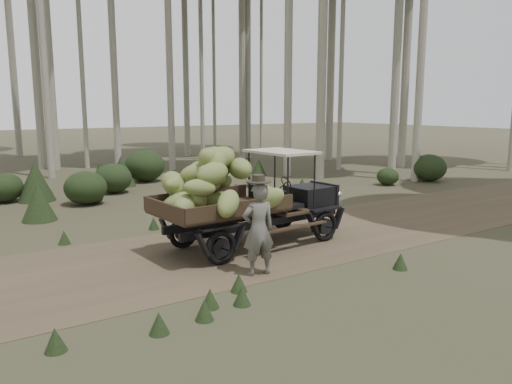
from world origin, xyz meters
TOP-DOWN VIEW (x-y plane):
  - ground at (0.00, 0.00)m, footprint 120.00×120.00m
  - dirt_track at (0.00, 0.00)m, footprint 70.00×4.00m
  - banana_truck at (0.73, -0.03)m, footprint 4.38×2.24m
  - farmer at (0.34, -1.62)m, footprint 0.64×0.49m
  - undergrowth at (0.01, 1.35)m, footprint 24.74×22.21m

SIDE VIEW (x-z plane):
  - ground at x=0.00m, z-range 0.00..0.00m
  - dirt_track at x=0.00m, z-range 0.00..0.01m
  - undergrowth at x=0.01m, z-range -0.13..1.20m
  - farmer at x=0.34m, z-range -0.05..1.71m
  - banana_truck at x=0.73m, z-range 0.17..2.38m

